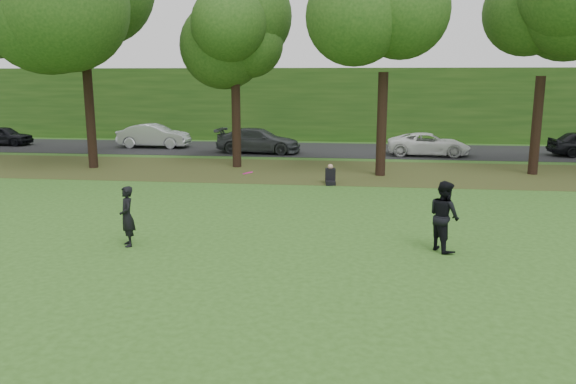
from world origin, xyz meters
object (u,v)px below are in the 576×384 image
at_px(player_right, 444,216).
at_px(seated_person, 330,176).
at_px(frisbee, 248,173).
at_px(player_left, 127,216).

relative_size(player_right, seated_person, 2.21).
bearing_deg(seated_person, player_right, -75.13).
relative_size(frisbee, seated_person, 0.35).
relative_size(player_right, frisbee, 6.37).
height_order(player_left, seated_person, player_left).
distance_m(player_right, seated_person, 9.49).
bearing_deg(player_right, seated_person, -6.56).
height_order(player_right, frisbee, frisbee).
bearing_deg(player_left, frisbee, 65.33).
relative_size(player_left, frisbee, 5.59).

